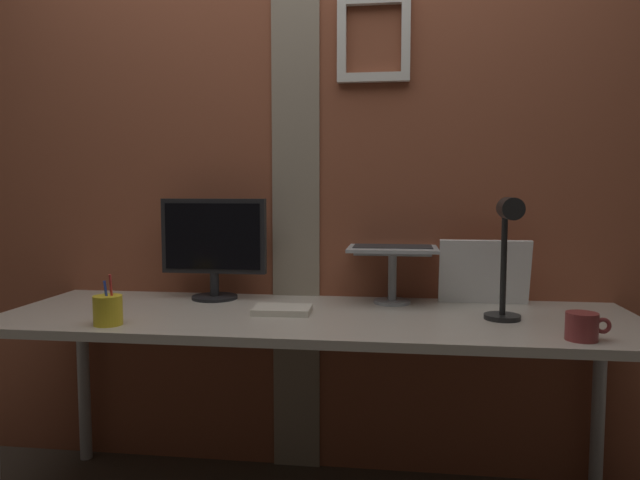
% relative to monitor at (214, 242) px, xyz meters
% --- Properties ---
extents(brick_wall_back, '(3.50, 0.16, 2.63)m').
position_rel_monitor_xyz_m(brick_wall_back, '(0.35, 0.18, 0.37)').
color(brick_wall_back, brown).
rests_on(brick_wall_back, ground_plane).
extents(desk, '(2.20, 0.70, 0.72)m').
position_rel_monitor_xyz_m(desk, '(0.44, -0.23, -0.29)').
color(desk, beige).
rests_on(desk, ground_plane).
extents(monitor, '(0.42, 0.18, 0.40)m').
position_rel_monitor_xyz_m(monitor, '(0.00, 0.00, 0.00)').
color(monitor, black).
rests_on(monitor, desk).
extents(laptop_stand, '(0.28, 0.22, 0.20)m').
position_rel_monitor_xyz_m(laptop_stand, '(0.70, 0.00, -0.09)').
color(laptop_stand, gray).
rests_on(laptop_stand, desk).
extents(laptop, '(0.34, 0.31, 0.23)m').
position_rel_monitor_xyz_m(laptop, '(0.70, 0.08, 0.04)').
color(laptop, '#ADB2B7').
rests_on(laptop, laptop_stand).
extents(whiteboard_panel, '(0.33, 0.07, 0.25)m').
position_rel_monitor_xyz_m(whiteboard_panel, '(1.04, 0.03, -0.11)').
color(whiteboard_panel, white).
rests_on(whiteboard_panel, desk).
extents(desk_lamp, '(0.12, 0.20, 0.41)m').
position_rel_monitor_xyz_m(desk_lamp, '(1.07, -0.28, 0.03)').
color(desk_lamp, black).
rests_on(desk_lamp, desk).
extents(pen_cup, '(0.09, 0.09, 0.16)m').
position_rel_monitor_xyz_m(pen_cup, '(-0.20, -0.48, -0.18)').
color(pen_cup, yellow).
rests_on(pen_cup, desk).
extents(coffee_mug, '(0.13, 0.09, 0.08)m').
position_rel_monitor_xyz_m(coffee_mug, '(1.25, -0.48, -0.19)').
color(coffee_mug, maroon).
rests_on(coffee_mug, desk).
extents(paper_clutter_stack, '(0.20, 0.15, 0.02)m').
position_rel_monitor_xyz_m(paper_clutter_stack, '(0.32, -0.23, -0.22)').
color(paper_clutter_stack, silver).
rests_on(paper_clutter_stack, desk).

